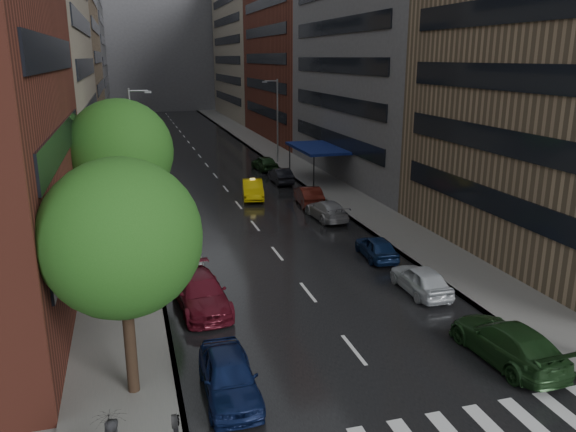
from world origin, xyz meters
name	(u,v)px	position (x,y,z in m)	size (l,w,h in m)	color
ground	(399,407)	(0.00, 0.00, 0.00)	(220.00, 220.00, 0.00)	gray
road	(202,159)	(0.00, 50.00, 0.01)	(14.00, 140.00, 0.01)	black
sidewalk_left	(121,162)	(-9.00, 50.00, 0.07)	(4.00, 140.00, 0.15)	gray
sidewalk_right	(277,155)	(9.00, 50.00, 0.07)	(4.00, 140.00, 0.15)	gray
buildings_left	(56,16)	(-15.00, 58.79, 15.99)	(8.00, 108.00, 38.00)	maroon
buildings_right	(308,27)	(15.00, 56.70, 15.03)	(8.05, 109.10, 36.00)	#937A5B
building_far	(158,36)	(0.00, 118.00, 16.00)	(40.00, 14.00, 32.00)	slate
tree_near	(121,239)	(-8.60, 3.27, 5.74)	(5.27, 5.27, 8.40)	#382619
tree_mid	(120,152)	(-8.60, 17.25, 6.36)	(5.83, 5.83, 9.28)	#382619
tree_far	(122,140)	(-8.60, 29.75, 5.35)	(4.91, 4.91, 7.82)	#382619
taxi	(253,189)	(1.59, 29.89, 0.78)	(1.64, 4.71, 1.55)	yellow
parked_cars_left	(191,265)	(-5.40, 13.54, 0.74)	(2.59, 30.48, 1.56)	#0E1A44
parked_cars_right	(338,218)	(5.40, 19.97, 0.74)	(2.45, 44.83, 1.56)	#1D3D1B
street_lamp_left	(134,145)	(-7.72, 30.00, 4.89)	(1.74, 0.22, 9.00)	gray
street_lamp_right	(277,119)	(7.72, 45.00, 4.89)	(1.74, 0.22, 9.00)	gray
awning	(317,148)	(8.98, 35.00, 3.13)	(4.00, 8.00, 3.12)	navy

